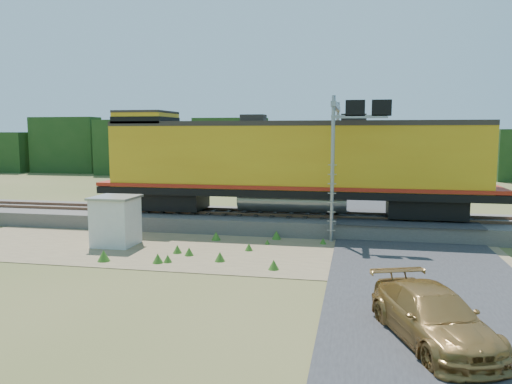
% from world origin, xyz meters
% --- Properties ---
extents(ground, '(140.00, 140.00, 0.00)m').
position_xyz_m(ground, '(0.00, 0.00, 0.00)').
color(ground, '#475123').
rests_on(ground, ground).
extents(ballast, '(70.00, 5.00, 0.80)m').
position_xyz_m(ballast, '(0.00, 6.00, 0.40)').
color(ballast, slate).
rests_on(ballast, ground).
extents(rails, '(70.00, 1.54, 0.16)m').
position_xyz_m(rails, '(0.00, 6.00, 0.88)').
color(rails, brown).
rests_on(rails, ballast).
extents(dirt_shoulder, '(26.00, 8.00, 0.03)m').
position_xyz_m(dirt_shoulder, '(-2.00, 0.50, 0.01)').
color(dirt_shoulder, '#8C7754').
rests_on(dirt_shoulder, ground).
extents(road, '(7.00, 66.00, 0.86)m').
position_xyz_m(road, '(7.00, 0.74, 0.09)').
color(road, '#38383A').
rests_on(road, ground).
extents(tree_line_north, '(130.00, 3.00, 6.50)m').
position_xyz_m(tree_line_north, '(0.00, 38.00, 3.07)').
color(tree_line_north, '#1B3B15').
rests_on(tree_line_north, ground).
extents(weed_clumps, '(15.00, 6.20, 0.56)m').
position_xyz_m(weed_clumps, '(-3.50, 0.10, 0.00)').
color(weed_clumps, '#34661D').
rests_on(weed_clumps, ground).
extents(locomotive, '(21.72, 3.31, 5.60)m').
position_xyz_m(locomotive, '(0.65, 6.00, 3.72)').
color(locomotive, black).
rests_on(locomotive, rails).
extents(shed, '(2.00, 2.00, 2.37)m').
position_xyz_m(shed, '(-6.68, 0.31, 1.20)').
color(shed, silver).
rests_on(shed, ground).
extents(signal_gantry, '(2.82, 6.20, 7.10)m').
position_xyz_m(signal_gantry, '(3.64, 5.33, 5.33)').
color(signal_gantry, gray).
rests_on(signal_gantry, ground).
extents(car, '(3.39, 5.10, 1.37)m').
position_xyz_m(car, '(6.43, -8.24, 0.69)').
color(car, olive).
rests_on(car, ground).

